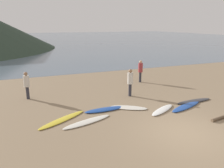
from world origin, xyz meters
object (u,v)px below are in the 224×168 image
object	(u,v)px
surfboard_0	(63,120)
surfboard_3	(129,108)
person_2	(27,83)
surfboard_6	(194,101)
surfboard_4	(162,110)
person_1	(140,69)
person_0	(130,80)
surfboard_5	(186,106)
surfboard_1	(87,122)
surfboard_2	(105,109)

from	to	relation	value
surfboard_0	surfboard_3	distance (m)	3.54
surfboard_3	person_2	bearing A→B (deg)	175.76
surfboard_6	surfboard_4	bearing A→B (deg)	-170.89
surfboard_4	person_1	world-z (taller)	person_1
surfboard_0	surfboard_4	world-z (taller)	surfboard_4
surfboard_4	person_1	bearing A→B (deg)	44.91
surfboard_4	surfboard_0	bearing A→B (deg)	143.61
surfboard_6	person_2	bearing A→B (deg)	154.10
surfboard_0	person_0	bearing A→B (deg)	-6.73
person_0	person_2	size ratio (longest dim) A/B	1.03
surfboard_0	surfboard_5	xyz separation A→B (m)	(6.53, -0.74, 0.01)
surfboard_6	person_2	distance (m)	9.87
surfboard_0	person_1	world-z (taller)	person_1
surfboard_1	surfboard_2	size ratio (longest dim) A/B	1.12
surfboard_1	person_0	size ratio (longest dim) A/B	1.44
person_0	surfboard_3	bearing A→B (deg)	-169.66
surfboard_4	person_0	size ratio (longest dim) A/B	1.17
surfboard_5	person_0	bearing A→B (deg)	106.45
surfboard_1	surfboard_5	bearing A→B (deg)	-17.78
person_1	person_0	bearing A→B (deg)	-60.96
surfboard_0	surfboard_2	bearing A→B (deg)	-20.81
surfboard_1	surfboard_4	xyz separation A→B (m)	(4.01, -0.06, 0.01)
surfboard_1	person_1	size ratio (longest dim) A/B	1.45
surfboard_5	person_1	distance (m)	5.64
surfboard_0	person_0	distance (m)	5.03
surfboard_2	surfboard_4	world-z (taller)	surfboard_2
surfboard_0	person_0	xyz separation A→B (m)	(4.48, 2.06, 0.98)
surfboard_0	surfboard_1	size ratio (longest dim) A/B	1.08
surfboard_6	person_1	bearing A→B (deg)	97.38
surfboard_0	person_0	size ratio (longest dim) A/B	1.55
person_0	person_1	size ratio (longest dim) A/B	1.01
surfboard_5	person_1	bearing A→B (deg)	68.65
surfboard_1	person_2	xyz separation A→B (m)	(-2.49, 4.43, 0.94)
surfboard_2	person_2	size ratio (longest dim) A/B	1.33
surfboard_4	surfboard_5	size ratio (longest dim) A/B	0.79
person_1	surfboard_6	bearing A→B (deg)	-13.24
surfboard_5	surfboard_0	bearing A→B (deg)	153.84
person_2	surfboard_0	bearing A→B (deg)	-160.12
surfboard_0	surfboard_2	distance (m)	2.29
surfboard_1	person_1	bearing A→B (deg)	27.21
surfboard_5	surfboard_2	bearing A→B (deg)	145.14
surfboard_5	person_1	xyz separation A→B (m)	(0.16, 5.56, 0.95)
person_0	surfboard_2	bearing A→B (deg)	163.93
surfboard_2	surfboard_4	bearing A→B (deg)	-23.65
surfboard_3	person_0	xyz separation A→B (m)	(0.95, 1.83, 0.97)
surfboard_3	surfboard_5	world-z (taller)	surfboard_5
surfboard_0	surfboard_4	bearing A→B (deg)	-39.31
surfboard_3	surfboard_6	bearing A→B (deg)	24.77
surfboard_3	person_0	world-z (taller)	person_0
person_0	surfboard_4	bearing A→B (deg)	-131.02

